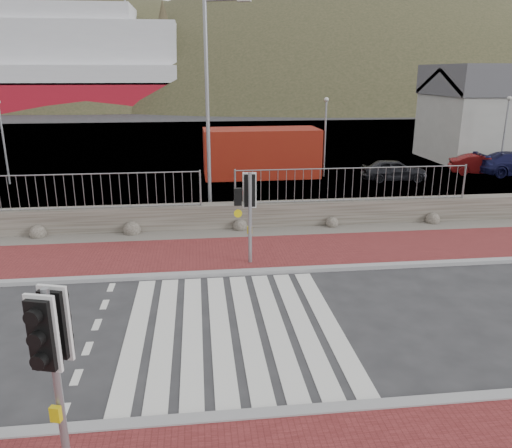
{
  "coord_description": "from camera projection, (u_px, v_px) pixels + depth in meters",
  "views": [
    {
      "loc": [
        -0.67,
        -9.72,
        5.34
      ],
      "look_at": [
        0.84,
        3.0,
        1.43
      ],
      "focal_mm": 35.0,
      "sensor_mm": 36.0,
      "label": 1
    }
  ],
  "objects": [
    {
      "name": "ferry",
      "position": [
        25.0,
        72.0,
        71.02
      ],
      "size": [
        50.0,
        16.0,
        20.0
      ],
      "color": "maroon",
      "rests_on": "ground"
    },
    {
      "name": "stone_wall",
      "position": [
        218.0,
        216.0,
        17.67
      ],
      "size": [
        40.0,
        0.6,
        0.9
      ],
      "primitive_type": "cube",
      "color": "#4A453D",
      "rests_on": "ground"
    },
    {
      "name": "traffic_signal_near",
      "position": [
        52.0,
        344.0,
        6.37
      ],
      "size": [
        0.45,
        0.34,
        2.79
      ],
      "rotation": [
        0.0,
        0.0,
        -0.29
      ],
      "color": "gray",
      "rests_on": "ground"
    },
    {
      "name": "sidewalk_far",
      "position": [
        223.0,
        255.0,
        15.13
      ],
      "size": [
        40.0,
        3.0,
        0.08
      ],
      "primitive_type": "cube",
      "color": "maroon",
      "rests_on": "ground"
    },
    {
      "name": "railing",
      "position": [
        218.0,
        179.0,
        17.12
      ],
      "size": [
        18.07,
        0.07,
        1.22
      ],
      "color": "gray",
      "rests_on": "stone_wall"
    },
    {
      "name": "kerb_near",
      "position": [
        248.0,
        416.0,
        8.0
      ],
      "size": [
        40.0,
        0.25,
        0.12
      ],
      "primitive_type": "cube",
      "color": "gray",
      "rests_on": "ground"
    },
    {
      "name": "ground",
      "position": [
        234.0,
        328.0,
        10.86
      ],
      "size": [
        220.0,
        220.0,
        0.0
      ],
      "primitive_type": "plane",
      "color": "#28282B",
      "rests_on": "ground"
    },
    {
      "name": "kerb_far",
      "position": [
        226.0,
        273.0,
        13.7
      ],
      "size": [
        40.0,
        0.25,
        0.12
      ],
      "primitive_type": "cube",
      "color": "gray",
      "rests_on": "ground"
    },
    {
      "name": "water",
      "position": [
        200.0,
        112.0,
        70.61
      ],
      "size": [
        220.0,
        50.0,
        0.05
      ],
      "primitive_type": "cube",
      "color": "#3F4C54",
      "rests_on": "ground"
    },
    {
      "name": "traffic_signal_far",
      "position": [
        249.0,
        199.0,
        13.88
      ],
      "size": [
        0.64,
        0.24,
        2.71
      ],
      "rotation": [
        0.0,
        0.0,
        3.13
      ],
      "color": "gray",
      "rests_on": "ground"
    },
    {
      "name": "hills_backdrop",
      "position": [
        236.0,
        217.0,
        101.84
      ],
      "size": [
        254.0,
        90.0,
        100.0
      ],
      "color": "#2F321E",
      "rests_on": "ground"
    },
    {
      "name": "quay",
      "position": [
        206.0,
        147.0,
        37.36
      ],
      "size": [
        120.0,
        40.0,
        0.5
      ],
      "primitive_type": "cube",
      "color": "#4C4C4F",
      "rests_on": "ground"
    },
    {
      "name": "shipping_container",
      "position": [
        261.0,
        153.0,
        26.42
      ],
      "size": [
        6.07,
        2.62,
        2.51
      ],
      "primitive_type": "cube",
      "rotation": [
        0.0,
        0.0,
        0.02
      ],
      "color": "maroon",
      "rests_on": "ground"
    },
    {
      "name": "streetlight",
      "position": [
        211.0,
        103.0,
        17.24
      ],
      "size": [
        1.57,
        0.71,
        7.69
      ],
      "rotation": [
        0.0,
        0.0,
        -0.36
      ],
      "color": "gray",
      "rests_on": "ground"
    },
    {
      "name": "zebra_crossing",
      "position": [
        234.0,
        328.0,
        10.86
      ],
      "size": [
        4.62,
        5.6,
        0.01
      ],
      "color": "silver",
      "rests_on": "ground"
    },
    {
      "name": "car_b",
      "position": [
        482.0,
        165.0,
        26.96
      ],
      "size": [
        3.51,
        2.16,
        1.09
      ],
      "primitive_type": "imported",
      "rotation": [
        0.0,
        0.0,
        1.24
      ],
      "color": "#5E0D0E",
      "rests_on": "ground"
    },
    {
      "name": "car_a",
      "position": [
        394.0,
        170.0,
        25.44
      ],
      "size": [
        3.37,
        1.6,
        1.11
      ],
      "primitive_type": "imported",
      "rotation": [
        0.0,
        0.0,
        1.48
      ],
      "color": "black",
      "rests_on": "ground"
    },
    {
      "name": "gravel_strip",
      "position": [
        220.0,
        234.0,
        17.03
      ],
      "size": [
        40.0,
        1.5,
        0.06
      ],
      "primitive_type": "cube",
      "color": "#59544C",
      "rests_on": "ground"
    }
  ]
}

